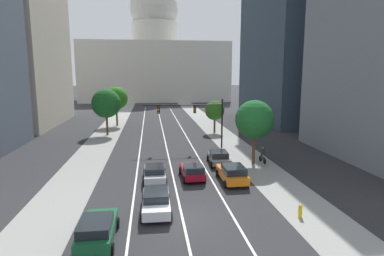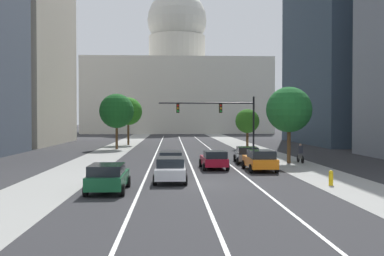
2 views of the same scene
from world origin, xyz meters
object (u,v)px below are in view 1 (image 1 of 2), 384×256
object	(u,v)px
car_silver	(155,173)
fire_hydrant	(300,211)
street_tree_far_right	(255,120)
traffic_signal_mast	(196,114)
cyclist	(263,155)
car_orange	(232,173)
car_white	(156,201)
car_green	(97,229)
street_tree_near_left	(116,98)
street_tree_mid_left	(106,103)
street_tree_near_right	(215,111)
car_gray	(219,157)
capitol_building	(155,61)
car_crimson	(192,171)

from	to	relation	value
car_silver	fire_hydrant	size ratio (longest dim) A/B	4.88
fire_hydrant	street_tree_far_right	bearing A→B (deg)	85.79
traffic_signal_mast	street_tree_far_right	bearing A→B (deg)	-57.22
cyclist	car_orange	bearing A→B (deg)	135.40
car_white	cyclist	size ratio (longest dim) A/B	2.69
car_green	street_tree_far_right	world-z (taller)	street_tree_far_right
fire_hydrant	street_tree_near_left	size ratio (longest dim) A/B	0.13
street_tree_mid_left	street_tree_near_right	xyz separation A→B (m)	(16.78, -0.22, -1.30)
street_tree_mid_left	car_green	bearing A→B (deg)	-83.80
car_gray	car_orange	bearing A→B (deg)	-177.42
capitol_building	car_crimson	size ratio (longest dim) A/B	11.79
car_crimson	car_green	xyz separation A→B (m)	(-6.72, -10.35, 0.05)
car_white	street_tree_mid_left	world-z (taller)	street_tree_mid_left
cyclist	street_tree_far_right	distance (m)	4.02
car_crimson	traffic_signal_mast	size ratio (longest dim) A/B	0.42
car_green	car_white	bearing A→B (deg)	-41.79
car_gray	car_white	size ratio (longest dim) A/B	0.91
car_orange	street_tree_mid_left	world-z (taller)	street_tree_mid_left
traffic_signal_mast	street_tree_mid_left	distance (m)	16.32
car_green	cyclist	size ratio (longest dim) A/B	2.59
car_white	cyclist	xyz separation A→B (m)	(11.46, 10.92, 0.06)
traffic_signal_mast	fire_hydrant	xyz separation A→B (m)	(4.07, -20.59, -3.99)
car_white	car_orange	size ratio (longest dim) A/B	1.02
fire_hydrant	car_silver	bearing A→B (deg)	137.24
car_white	car_green	world-z (taller)	car_green
car_gray	car_white	distance (m)	12.89
car_green	cyclist	xyz separation A→B (m)	(14.81, 14.67, 0.05)
car_silver	street_tree_near_left	distance (m)	32.49
car_green	fire_hydrant	distance (m)	12.86
car_gray	car_silver	distance (m)	8.06
cyclist	street_tree_near_right	world-z (taller)	street_tree_near_right
car_silver	car_gray	bearing A→B (deg)	-56.29
car_gray	traffic_signal_mast	size ratio (longest dim) A/B	0.42
car_gray	street_tree_far_right	world-z (taller)	street_tree_far_right
fire_hydrant	car_gray	bearing A→B (deg)	101.58
car_silver	cyclist	world-z (taller)	cyclist
capitol_building	street_tree_far_right	xyz separation A→B (m)	(8.67, -86.05, -8.97)
car_crimson	street_tree_near_right	xyz separation A→B (m)	(6.49, 22.36, 2.83)
car_crimson	street_tree_mid_left	bearing A→B (deg)	22.57
street_tree_mid_left	street_tree_far_right	size ratio (longest dim) A/B	1.06
car_white	street_tree_near_left	bearing A→B (deg)	10.10
car_green	cyclist	distance (m)	20.85
car_crimson	fire_hydrant	size ratio (longest dim) A/B	4.59
car_orange	car_green	world-z (taller)	car_orange
cyclist	street_tree_mid_left	size ratio (longest dim) A/B	0.24
car_green	street_tree_near_right	distance (m)	35.38
car_white	car_orange	world-z (taller)	car_orange
traffic_signal_mast	street_tree_mid_left	bearing A→B (deg)	138.77
car_white	car_silver	bearing A→B (deg)	0.68
cyclist	car_white	bearing A→B (deg)	129.15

